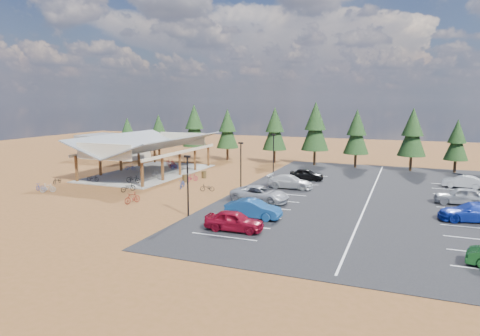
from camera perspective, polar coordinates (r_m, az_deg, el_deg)
ground at (r=47.15m, az=-6.46°, el=-2.79°), size 140.00×140.00×0.00m
asphalt_lot at (r=44.84m, az=16.90°, el=-3.71°), size 27.00×44.00×0.04m
concrete_pad at (r=58.11m, az=-11.94°, el=-0.64°), size 10.60×18.60×0.10m
bike_pavilion at (r=57.61m, az=-12.06°, el=3.06°), size 11.65×19.40×4.97m
outbuilding at (r=74.83m, az=-16.31°, el=2.84°), size 11.00×7.00×3.90m
lamp_post_0 at (r=35.61m, az=-6.99°, el=-1.77°), size 0.50×0.25×5.14m
lamp_post_1 at (r=46.35m, az=0.11°, el=0.80°), size 0.50×0.25×5.14m
lamp_post_2 at (r=57.59m, az=4.49°, el=2.38°), size 0.50×0.25×5.14m
trash_bin_0 at (r=51.06m, az=-7.36°, el=-1.38°), size 0.60×0.60×0.90m
trash_bin_1 at (r=53.50m, az=-4.82°, el=-0.86°), size 0.60×0.60×0.90m
pine_0 at (r=78.85m, az=-14.76°, el=4.66°), size 2.83×2.83×6.60m
pine_1 at (r=74.28m, az=-10.78°, el=4.86°), size 3.12×3.12×7.26m
pine_2 at (r=69.93m, az=-6.11°, el=5.59°), size 3.86×3.86×8.98m
pine_3 at (r=68.81m, az=-1.69°, el=5.23°), size 3.56×3.56×8.29m
pine_4 at (r=65.70m, az=4.66°, el=5.21°), size 3.70×3.70×8.63m
pine_5 at (r=64.16m, az=10.01°, el=5.46°), size 4.06×4.06×9.45m
pine_6 at (r=63.22m, az=15.28°, el=4.64°), size 3.61×3.61×8.40m
pine_7 at (r=62.57m, az=22.01°, el=4.41°), size 3.72×3.72×8.66m
pine_8 at (r=63.44m, az=26.94°, el=3.31°), size 3.07×3.07×7.16m
bike_0 at (r=53.56m, az=-19.04°, el=-1.26°), size 1.58×0.76×0.80m
bike_1 at (r=58.00m, az=-13.46°, el=-0.19°), size 1.64×0.78×0.95m
bike_2 at (r=60.73m, az=-14.47°, el=0.11°), size 1.59×0.82×0.80m
bike_3 at (r=64.66m, az=-9.29°, el=0.86°), size 1.55×0.57×0.91m
bike_4 at (r=51.27m, az=-14.06°, el=-1.40°), size 1.82×0.72×0.94m
bike_5 at (r=54.02m, az=-11.13°, el=-0.81°), size 1.53×0.82×0.89m
bike_6 at (r=59.71m, az=-8.54°, el=0.22°), size 1.86×0.84×0.95m
bike_7 at (r=61.25m, az=-8.96°, el=0.42°), size 1.58×0.69×0.92m
bike_8 at (r=54.02m, az=-23.18°, el=-1.49°), size 0.95×1.74×0.86m
bike_9 at (r=49.40m, az=-24.27°, el=-2.44°), size 1.54×1.25×0.94m
bike_10 at (r=50.41m, az=-25.01°, el=-2.35°), size 1.57×0.63×0.81m
bike_11 at (r=41.53m, az=-14.16°, el=-3.87°), size 0.98×1.84×1.06m
bike_12 at (r=46.98m, az=-14.71°, el=-2.50°), size 1.20×1.87×0.93m
bike_14 at (r=47.69m, az=-7.69°, el=-2.10°), size 1.08×1.89×0.94m
bike_15 at (r=51.50m, az=-6.40°, el=-1.27°), size 1.29×1.45×0.91m
bike_16 at (r=45.69m, az=-4.39°, el=-2.62°), size 1.62×0.91×0.80m
car_0 at (r=31.84m, az=-0.77°, el=-7.04°), size 4.49×1.98×1.50m
car_1 at (r=35.17m, az=1.78°, el=-5.47°), size 4.64×1.65×1.53m
car_2 at (r=40.56m, az=2.70°, el=-3.50°), size 5.74×2.94×1.55m
car_3 at (r=47.21m, az=6.71°, el=-1.83°), size 5.04×2.11×1.46m
car_4 at (r=52.37m, az=8.87°, el=-0.84°), size 4.12×1.78×1.38m
car_7 at (r=38.96m, az=28.66°, el=-5.16°), size 5.56×3.13×1.52m
car_8 at (r=44.67m, az=27.45°, el=-3.32°), size 4.72×1.90×1.61m
car_9 at (r=53.11m, az=27.57°, el=-1.64°), size 4.29×1.88×1.37m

